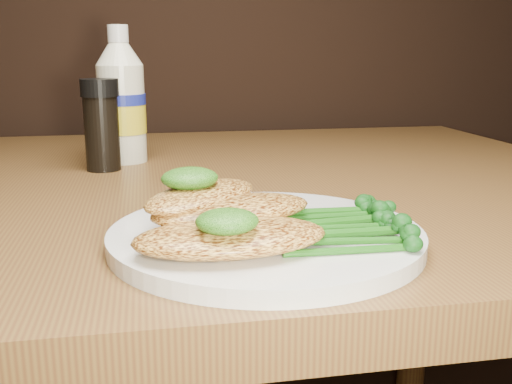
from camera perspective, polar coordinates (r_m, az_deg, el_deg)
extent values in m
cylinder|color=silver|center=(0.47, 0.93, -4.27)|extent=(0.25, 0.25, 0.01)
ellipsoid|color=gold|center=(0.41, -2.43, -4.34)|extent=(0.14, 0.08, 0.02)
ellipsoid|color=gold|center=(0.45, -2.29, -1.72)|extent=(0.14, 0.09, 0.02)
ellipsoid|color=gold|center=(0.47, -5.24, -0.40)|extent=(0.12, 0.12, 0.02)
ellipsoid|color=#0D3407|center=(0.39, -2.79, -2.82)|extent=(0.05, 0.04, 0.02)
ellipsoid|color=#0D3407|center=(0.46, -6.38, 1.32)|extent=(0.05, 0.05, 0.02)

